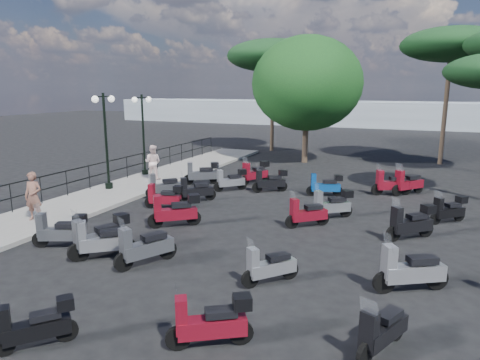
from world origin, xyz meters
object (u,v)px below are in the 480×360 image
at_px(scooter_5, 36,326).
at_px(scooter_8, 195,191).
at_px(lamp_post_1, 106,135).
at_px(scooter_12, 211,323).
at_px(scooter_15, 325,186).
at_px(scooter_6, 102,242).
at_px(scooter_16, 270,181).
at_px(woman, 33,196).
at_px(scooter_21, 332,205).
at_px(lamp_post_2, 143,129).
at_px(broadleaf_tree, 307,84).
at_px(scooter_4, 202,174).
at_px(pine_2, 273,56).
at_px(scooter_28, 408,184).
at_px(scooter_3, 164,187).
at_px(scooter_0, 100,237).
at_px(scooter_20, 411,223).
at_px(scooter_1, 61,231).
at_px(scooter_19, 382,331).
at_px(scooter_14, 307,214).
at_px(pedestrian_far, 153,162).
at_px(scooter_9, 231,180).
at_px(scooter_22, 391,184).
at_px(pine_0, 452,45).
at_px(scooter_26, 410,271).
at_px(scooter_10, 255,173).
at_px(scooter_27, 449,210).
at_px(scooter_13, 144,248).
at_px(scooter_2, 164,197).
at_px(scooter_7, 175,211).
at_px(scooter_18, 269,267).

distance_m(scooter_5, scooter_8, 10.56).
bearing_deg(lamp_post_1, scooter_8, 4.07).
relative_size(scooter_12, scooter_15, 0.94).
xyz_separation_m(scooter_6, scooter_16, (1.75, 9.27, 0.00)).
height_order(woman, scooter_21, woman).
relative_size(lamp_post_2, broadleaf_tree, 0.54).
height_order(scooter_4, pine_2, pine_2).
bearing_deg(scooter_28, scooter_3, 66.03).
bearing_deg(scooter_16, scooter_0, 132.45).
xyz_separation_m(scooter_6, scooter_20, (7.88, 5.08, 0.03)).
height_order(scooter_5, scooter_8, scooter_8).
relative_size(lamp_post_2, scooter_28, 2.86).
distance_m(scooter_1, scooter_19, 9.47).
bearing_deg(scooter_21, scooter_19, 158.60).
height_order(scooter_14, scooter_19, scooter_14).
xyz_separation_m(pedestrian_far, scooter_16, (6.19, 0.26, -0.52)).
relative_size(scooter_9, scooter_16, 0.90).
xyz_separation_m(scooter_22, pine_0, (2.29, 9.64, 6.69)).
bearing_deg(scooter_0, scooter_26, -145.73).
xyz_separation_m(scooter_15, scooter_28, (3.33, 1.74, 0.03)).
height_order(scooter_19, broadleaf_tree, broadleaf_tree).
bearing_deg(scooter_10, scooter_6, 115.69).
relative_size(woman, scooter_19, 1.17).
bearing_deg(scooter_27, scooter_13, 90.02).
relative_size(pedestrian_far, scooter_4, 1.09).
height_order(scooter_0, scooter_1, scooter_0).
xyz_separation_m(scooter_2, scooter_12, (5.86, -7.52, 0.01)).
bearing_deg(scooter_14, scooter_26, -179.60).
bearing_deg(scooter_1, woman, 38.81).
relative_size(lamp_post_2, scooter_5, 3.48).
height_order(scooter_12, broadleaf_tree, broadleaf_tree).
relative_size(scooter_4, scooter_14, 1.21).
bearing_deg(scooter_2, pedestrian_far, 25.18).
distance_m(scooter_0, scooter_28, 13.50).
bearing_deg(lamp_post_1, scooter_4, 46.97).
height_order(lamp_post_1, scooter_26, lamp_post_1).
height_order(scooter_0, scooter_7, scooter_0).
bearing_deg(scooter_18, scooter_12, 128.34).
height_order(scooter_3, scooter_6, scooter_6).
bearing_deg(scooter_26, scooter_9, 15.24).
xyz_separation_m(scooter_1, scooter_27, (10.79, 7.18, -0.05)).
distance_m(scooter_3, scooter_13, 7.39).
distance_m(lamp_post_1, scooter_19, 15.18).
relative_size(scooter_12, scooter_18, 1.16).
bearing_deg(pine_2, scooter_16, -71.40).
bearing_deg(pedestrian_far, scooter_1, 97.24).
bearing_deg(scooter_14, broadleaf_tree, -27.04).
relative_size(scooter_0, scooter_7, 1.11).
height_order(lamp_post_1, lamp_post_2, lamp_post_1).
bearing_deg(scooter_0, scooter_6, 167.25).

